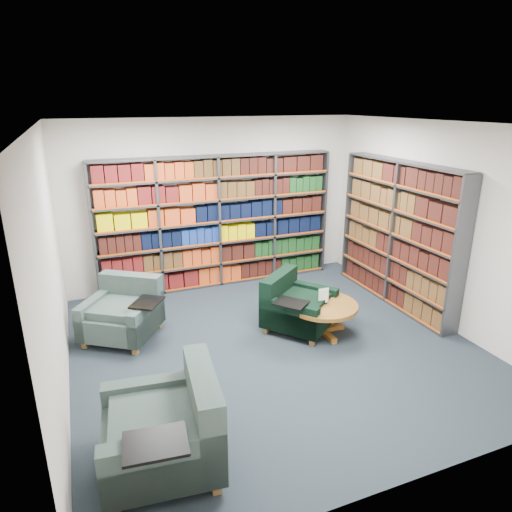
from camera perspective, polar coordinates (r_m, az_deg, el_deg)
name	(u,v)px	position (r m, az deg, el deg)	size (l,w,h in m)	color
room_shell	(274,244)	(5.54, 2.31, 1.55)	(5.02, 5.02, 2.82)	black
bookshelf_back	(218,222)	(7.74, -4.81, 4.23)	(4.00, 0.28, 2.20)	#47494F
bookshelf_right	(398,235)	(7.32, 17.29, 2.57)	(0.28, 2.50, 2.20)	#47494F
chair_teal_left	(125,313)	(6.47, -16.11, -6.88)	(1.21, 1.21, 0.79)	#01203E
chair_green_right	(294,307)	(6.44, 4.79, -6.37)	(1.18, 1.18, 0.77)	black
chair_teal_front	(172,431)	(4.26, -10.46, -20.70)	(1.08, 1.20, 0.89)	#01203E
coffee_table	(323,310)	(6.30, 8.35, -6.65)	(0.94, 0.94, 0.66)	#956027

